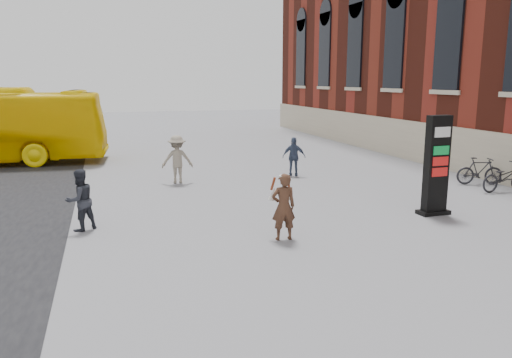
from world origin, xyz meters
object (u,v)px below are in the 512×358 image
object	(u,v)px
info_pylon	(436,166)
pedestrian_a	(80,200)
woman	(283,206)
bike_6	(505,177)
pedestrian_c	(294,157)
pedestrian_b	(177,159)
bike_7	(480,171)

from	to	relation	value
info_pylon	pedestrian_a	bearing A→B (deg)	170.25
woman	bike_6	size ratio (longest dim) A/B	0.85
pedestrian_c	info_pylon	bearing A→B (deg)	127.18
pedestrian_b	bike_6	xyz separation A→B (m)	(10.21, -4.54, -0.37)
pedestrian_a	pedestrian_b	world-z (taller)	pedestrian_b
woman	pedestrian_b	distance (m)	7.37
pedestrian_c	bike_6	bearing A→B (deg)	163.56
woman	bike_6	world-z (taller)	woman
pedestrian_c	bike_6	size ratio (longest dim) A/B	0.81
info_pylon	pedestrian_b	xyz separation A→B (m)	(-6.18, 6.32, -0.50)
woman	bike_6	distance (m)	9.18
info_pylon	bike_7	xyz separation A→B (m)	(4.03, 2.95, -0.87)
pedestrian_b	bike_7	world-z (taller)	pedestrian_b
woman	pedestrian_c	world-z (taller)	woman
bike_6	pedestrian_a	bearing A→B (deg)	88.40
bike_6	woman	bearing A→B (deg)	102.99
pedestrian_a	bike_6	distance (m)	13.31
pedestrian_a	bike_6	world-z (taller)	pedestrian_a
pedestrian_b	bike_7	xyz separation A→B (m)	(10.21, -3.37, -0.37)
woman	pedestrian_b	xyz separation A→B (m)	(-1.44, 7.23, 0.05)
info_pylon	bike_7	world-z (taller)	info_pylon
woman	pedestrian_b	size ratio (longest dim) A/B	0.91
pedestrian_a	bike_6	xyz separation A→B (m)	(13.30, 0.56, -0.28)
woman	pedestrian_c	bearing A→B (deg)	-110.12
pedestrian_b	bike_7	distance (m)	10.76
info_pylon	bike_7	distance (m)	5.07
pedestrian_c	woman	bearing A→B (deg)	89.56
pedestrian_a	bike_6	size ratio (longest dim) A/B	0.83
pedestrian_b	pedestrian_c	size ratio (longest dim) A/B	1.15
pedestrian_a	bike_6	bearing A→B (deg)	149.26
bike_6	bike_7	size ratio (longest dim) A/B	1.14
woman	pedestrian_c	xyz separation A→B (m)	(3.05, 7.27, -0.05)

